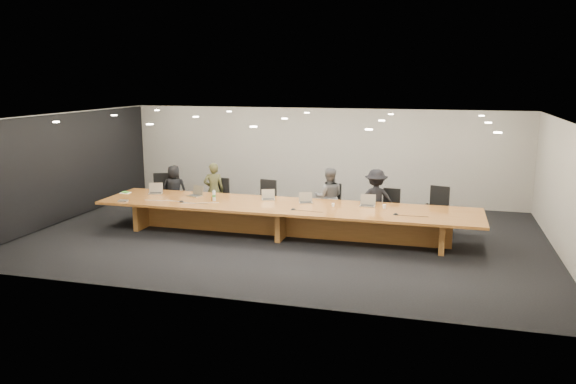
{
  "coord_description": "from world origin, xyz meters",
  "views": [
    {
      "loc": [
        3.47,
        -12.38,
        3.7
      ],
      "look_at": [
        0.0,
        0.3,
        1.0
      ],
      "focal_mm": 35.0,
      "sensor_mm": 36.0,
      "label": 1
    }
  ],
  "objects_px": {
    "person_b": "(214,190)",
    "water_bottle": "(214,196)",
    "laptop_c": "(268,195)",
    "laptop_d": "(306,198)",
    "conference_table": "(285,214)",
    "person_a": "(174,190)",
    "chair_mid_left": "(265,201)",
    "mic_left": "(181,201)",
    "chair_left": "(218,198)",
    "paper_cup_far": "(384,207)",
    "mic_center": "(293,209)",
    "chair_right": "(390,209)",
    "chair_far_left": "(161,193)",
    "laptop_a": "(155,188)",
    "mic_right": "(396,214)",
    "laptop_b": "(195,191)",
    "chair_mid_right": "(328,204)",
    "person_d": "(376,200)",
    "amber_mug": "(213,198)",
    "paper_cup_near": "(333,205)",
    "av_box": "(123,201)",
    "laptop_e": "(367,201)",
    "person_c": "(329,197)",
    "chair_far_right": "(437,209)"
  },
  "relations": [
    {
      "from": "mic_right",
      "to": "chair_left",
      "type": "bearing_deg",
      "value": 162.83
    },
    {
      "from": "water_bottle",
      "to": "mic_center",
      "type": "height_order",
      "value": "water_bottle"
    },
    {
      "from": "mic_center",
      "to": "mic_right",
      "type": "distance_m",
      "value": 2.29
    },
    {
      "from": "laptop_d",
      "to": "laptop_e",
      "type": "relative_size",
      "value": 0.9
    },
    {
      "from": "chair_right",
      "to": "person_d",
      "type": "height_order",
      "value": "person_d"
    },
    {
      "from": "chair_far_right",
      "to": "chair_left",
      "type": "bearing_deg",
      "value": -164.2
    },
    {
      "from": "chair_right",
      "to": "laptop_a",
      "type": "distance_m",
      "value": 5.98
    },
    {
      "from": "conference_table",
      "to": "laptop_a",
      "type": "bearing_deg",
      "value": 174.09
    },
    {
      "from": "person_a",
      "to": "mic_right",
      "type": "bearing_deg",
      "value": 149.82
    },
    {
      "from": "amber_mug",
      "to": "laptop_e",
      "type": "bearing_deg",
      "value": 5.35
    },
    {
      "from": "laptop_c",
      "to": "laptop_d",
      "type": "height_order",
      "value": "laptop_c"
    },
    {
      "from": "chair_far_left",
      "to": "laptop_a",
      "type": "bearing_deg",
      "value": -87.73
    },
    {
      "from": "person_a",
      "to": "mic_right",
      "type": "relative_size",
      "value": 10.73
    },
    {
      "from": "chair_mid_left",
      "to": "mic_left",
      "type": "xyz_separation_m",
      "value": [
        -1.6,
        -1.56,
        0.22
      ]
    },
    {
      "from": "conference_table",
      "to": "chair_right",
      "type": "height_order",
      "value": "chair_right"
    },
    {
      "from": "paper_cup_far",
      "to": "laptop_c",
      "type": "bearing_deg",
      "value": 175.95
    },
    {
      "from": "paper_cup_far",
      "to": "mic_center",
      "type": "height_order",
      "value": "paper_cup_far"
    },
    {
      "from": "chair_mid_right",
      "to": "person_b",
      "type": "relative_size",
      "value": 0.74
    },
    {
      "from": "chair_mid_left",
      "to": "laptop_d",
      "type": "bearing_deg",
      "value": -23.23
    },
    {
      "from": "conference_table",
      "to": "person_a",
      "type": "height_order",
      "value": "person_a"
    },
    {
      "from": "chair_mid_right",
      "to": "mic_left",
      "type": "distance_m",
      "value": 3.65
    },
    {
      "from": "person_c",
      "to": "water_bottle",
      "type": "height_order",
      "value": "person_c"
    },
    {
      "from": "laptop_c",
      "to": "av_box",
      "type": "distance_m",
      "value": 3.51
    },
    {
      "from": "amber_mug",
      "to": "chair_mid_left",
      "type": "bearing_deg",
      "value": 51.58
    },
    {
      "from": "mic_right",
      "to": "chair_far_right",
      "type": "bearing_deg",
      "value": 61.93
    },
    {
      "from": "amber_mug",
      "to": "person_d",
      "type": "bearing_deg",
      "value": 16.48
    },
    {
      "from": "chair_far_left",
      "to": "mic_left",
      "type": "height_order",
      "value": "chair_far_left"
    },
    {
      "from": "laptop_e",
      "to": "person_c",
      "type": "bearing_deg",
      "value": 143.79
    },
    {
      "from": "mic_left",
      "to": "paper_cup_near",
      "type": "bearing_deg",
      "value": 7.57
    },
    {
      "from": "conference_table",
      "to": "laptop_a",
      "type": "xyz_separation_m",
      "value": [
        -3.56,
        0.37,
        0.37
      ]
    },
    {
      "from": "chair_left",
      "to": "paper_cup_near",
      "type": "bearing_deg",
      "value": -5.17
    },
    {
      "from": "chair_far_left",
      "to": "laptop_e",
      "type": "distance_m",
      "value": 5.89
    },
    {
      "from": "chair_left",
      "to": "chair_mid_left",
      "type": "distance_m",
      "value": 1.32
    },
    {
      "from": "laptop_b",
      "to": "av_box",
      "type": "relative_size",
      "value": 1.63
    },
    {
      "from": "person_c",
      "to": "person_d",
      "type": "xyz_separation_m",
      "value": [
        1.17,
        -0.0,
        0.01
      ]
    },
    {
      "from": "amber_mug",
      "to": "mic_center",
      "type": "bearing_deg",
      "value": -11.34
    },
    {
      "from": "chair_far_right",
      "to": "av_box",
      "type": "bearing_deg",
      "value": -150.15
    },
    {
      "from": "mic_center",
      "to": "chair_mid_right",
      "type": "bearing_deg",
      "value": 73.1
    },
    {
      "from": "person_d",
      "to": "chair_left",
      "type": "bearing_deg",
      "value": -11.07
    },
    {
      "from": "laptop_e",
      "to": "water_bottle",
      "type": "relative_size",
      "value": 1.44
    },
    {
      "from": "person_b",
      "to": "water_bottle",
      "type": "height_order",
      "value": "person_b"
    },
    {
      "from": "chair_mid_right",
      "to": "av_box",
      "type": "xyz_separation_m",
      "value": [
        -4.68,
        -1.88,
        0.22
      ]
    },
    {
      "from": "person_d",
      "to": "paper_cup_near",
      "type": "relative_size",
      "value": 18.85
    },
    {
      "from": "chair_left",
      "to": "chair_mid_left",
      "type": "bearing_deg",
      "value": 12.5
    },
    {
      "from": "laptop_b",
      "to": "mic_left",
      "type": "distance_m",
      "value": 0.72
    },
    {
      "from": "chair_far_left",
      "to": "person_d",
      "type": "bearing_deg",
      "value": -19.46
    },
    {
      "from": "water_bottle",
      "to": "mic_center",
      "type": "relative_size",
      "value": 1.91
    },
    {
      "from": "chair_left",
      "to": "paper_cup_far",
      "type": "height_order",
      "value": "chair_left"
    },
    {
      "from": "paper_cup_near",
      "to": "mic_left",
      "type": "xyz_separation_m",
      "value": [
        -3.62,
        -0.48,
        -0.02
      ]
    },
    {
      "from": "conference_table",
      "to": "mic_center",
      "type": "bearing_deg",
      "value": -52.62
    }
  ]
}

